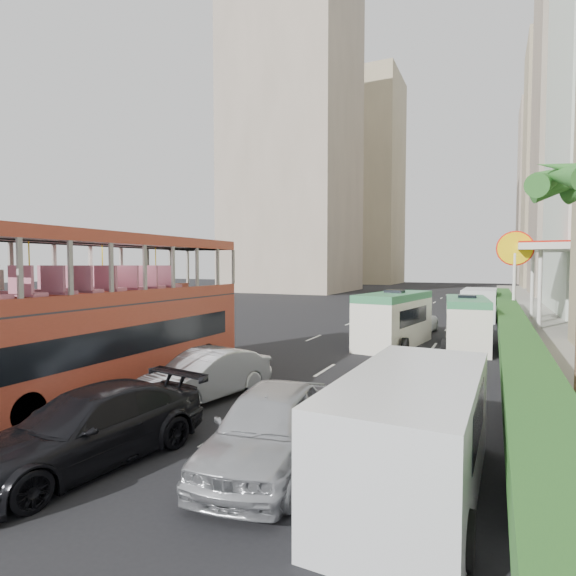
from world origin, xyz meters
The scene contains 18 objects.
ground_plane centered at (0.00, 0.00, 0.00)m, with size 200.00×200.00×0.00m, color black.
double_decker_bus centered at (-6.00, 0.00, 2.53)m, with size 2.50×11.00×5.06m, color #B0422D.
car_silver_lane_a centered at (-2.39, 0.00, 0.00)m, with size 1.55×4.45×1.47m, color #ADAFB3.
car_silver_lane_b centered at (1.43, -3.23, 0.00)m, with size 1.91×4.75×1.62m, color #ADAFB3.
car_black centered at (-1.96, -4.67, 0.00)m, with size 2.09×5.14×1.49m, color black.
van_asset centered at (1.26, 16.16, 0.00)m, with size 2.04×4.42×1.23m, color silver.
minibus_near centered at (0.94, 11.46, 1.33)m, with size 2.01×6.02×2.67m, color silver.
minibus_far centered at (4.27, 12.39, 1.23)m, with size 1.85×5.55×2.46m, color silver.
panel_van_near centered at (4.20, -3.14, 1.07)m, with size 2.13×5.33×2.13m, color silver.
panel_van_far centered at (4.51, 25.35, 1.14)m, with size 2.28×5.70×2.28m, color silver.
sidewalk centered at (9.00, 25.00, 0.09)m, with size 6.00×120.00×0.18m, color #99968C.
kerb_wall centered at (6.20, 14.00, 0.68)m, with size 0.30×44.00×1.00m, color silver.
hedge centered at (6.20, 14.00, 1.53)m, with size 1.10×44.00×0.70m, color #2D6626.
shell_station centered at (10.00, 23.00, 2.75)m, with size 6.50×8.00×5.50m, color silver.
tower_far_a centered at (17.00, 82.00, 22.00)m, with size 14.00×14.00×44.00m, color tan.
tower_far_b centered at (17.00, 104.00, 20.00)m, with size 14.00×14.00×40.00m, color tan.
tower_left_a centered at (-24.00, 55.00, 26.00)m, with size 18.00×18.00×52.00m, color tan.
tower_left_b centered at (-22.00, 90.00, 23.00)m, with size 16.00×16.00×46.00m, color tan.
Camera 1 is at (5.45, -11.12, 4.03)m, focal length 28.00 mm.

